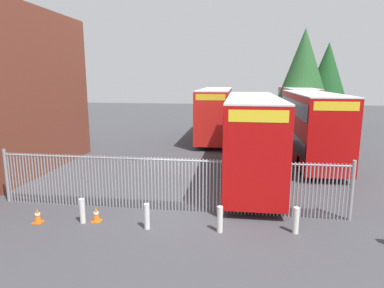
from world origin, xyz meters
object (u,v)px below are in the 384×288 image
(double_decker_bus_near_gate, at_px, (252,135))
(traffic_cone_mid_forecourt, at_px, (96,214))
(double_decker_bus_behind_fence_left, at_px, (311,124))
(double_decker_bus_behind_fence_right, at_px, (215,112))
(double_decker_bus_far_back, at_px, (296,108))
(bollard_near_left, at_px, (82,211))
(bollard_near_right, at_px, (220,219))
(bollard_far_right, at_px, (296,220))
(traffic_cone_by_gate, at_px, (38,216))
(bollard_center_front, at_px, (147,216))

(double_decker_bus_near_gate, xyz_separation_m, traffic_cone_mid_forecourt, (-5.91, -6.25, -2.13))
(double_decker_bus_behind_fence_left, relative_size, double_decker_bus_behind_fence_right, 1.00)
(double_decker_bus_far_back, xyz_separation_m, bollard_near_left, (-11.36, -23.40, -1.95))
(double_decker_bus_far_back, bearing_deg, bollard_near_right, -104.90)
(bollard_far_right, distance_m, traffic_cone_by_gate, 9.42)
(double_decker_bus_behind_fence_left, distance_m, bollard_near_right, 12.68)
(bollard_near_right, xyz_separation_m, traffic_cone_by_gate, (-6.79, -0.19, -0.19))
(double_decker_bus_near_gate, height_order, bollard_near_right, double_decker_bus_near_gate)
(double_decker_bus_far_back, height_order, bollard_near_left, double_decker_bus_far_back)
(double_decker_bus_far_back, bearing_deg, traffic_cone_mid_forecourt, -115.14)
(bollard_near_right, relative_size, traffic_cone_by_gate, 1.61)
(double_decker_bus_near_gate, relative_size, bollard_near_right, 11.38)
(double_decker_bus_behind_fence_left, bearing_deg, bollard_near_right, -114.63)
(bollard_far_right, xyz_separation_m, traffic_cone_by_gate, (-9.41, -0.48, -0.19))
(double_decker_bus_far_back, bearing_deg, double_decker_bus_near_gate, -106.38)
(bollard_far_right, bearing_deg, double_decker_bus_behind_fence_right, 102.84)
(double_decker_bus_behind_fence_right, xyz_separation_m, traffic_cone_by_gate, (-5.31, -18.46, -2.13))
(double_decker_bus_behind_fence_left, xyz_separation_m, double_decker_bus_behind_fence_right, (-6.70, 6.88, 0.00))
(double_decker_bus_far_back, height_order, traffic_cone_mid_forecourt, double_decker_bus_far_back)
(double_decker_bus_behind_fence_right, bearing_deg, double_decker_bus_near_gate, -77.01)
(double_decker_bus_near_gate, distance_m, bollard_far_right, 6.63)
(bollard_far_right, bearing_deg, bollard_near_left, -178.29)
(double_decker_bus_near_gate, relative_size, bollard_near_left, 11.38)
(bollard_near_left, relative_size, bollard_center_front, 1.00)
(double_decker_bus_behind_fence_left, relative_size, bollard_far_right, 11.38)
(double_decker_bus_near_gate, bearing_deg, double_decker_bus_behind_fence_right, 102.99)
(double_decker_bus_behind_fence_left, bearing_deg, bollard_far_right, -103.16)
(double_decker_bus_far_back, bearing_deg, bollard_near_left, -115.90)
(bollard_center_front, bearing_deg, traffic_cone_by_gate, -178.82)
(double_decker_bus_behind_fence_left, bearing_deg, traffic_cone_by_gate, -136.04)
(double_decker_bus_behind_fence_left, relative_size, double_decker_bus_far_back, 1.00)
(bollard_near_right, bearing_deg, bollard_near_left, 179.41)
(double_decker_bus_behind_fence_left, bearing_deg, double_decker_bus_near_gate, -128.95)
(traffic_cone_by_gate, bearing_deg, double_decker_bus_behind_fence_right, 73.95)
(double_decker_bus_behind_fence_right, bearing_deg, double_decker_bus_far_back, 33.90)
(double_decker_bus_near_gate, distance_m, bollard_near_left, 9.25)
(traffic_cone_by_gate, bearing_deg, double_decker_bus_near_gate, 39.67)
(bollard_far_right, bearing_deg, double_decker_bus_far_back, 81.13)
(double_decker_bus_behind_fence_left, bearing_deg, double_decker_bus_far_back, 85.18)
(bollard_center_front, relative_size, traffic_cone_by_gate, 1.61)
(bollard_near_left, relative_size, traffic_cone_mid_forecourt, 1.61)
(double_decker_bus_far_back, distance_m, bollard_near_left, 26.09)
(double_decker_bus_near_gate, bearing_deg, traffic_cone_by_gate, -140.33)
(bollard_center_front, distance_m, bollard_far_right, 5.24)
(bollard_near_left, xyz_separation_m, bollard_near_right, (5.13, -0.05, 0.00))
(double_decker_bus_behind_fence_left, relative_size, traffic_cone_mid_forecourt, 18.32)
(bollard_center_front, xyz_separation_m, bollard_far_right, (5.23, 0.39, 0.00))
(bollard_far_right, height_order, traffic_cone_by_gate, bollard_far_right)
(traffic_cone_mid_forecourt, bearing_deg, double_decker_bus_far_back, 64.86)
(double_decker_bus_behind_fence_right, relative_size, bollard_far_right, 11.38)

